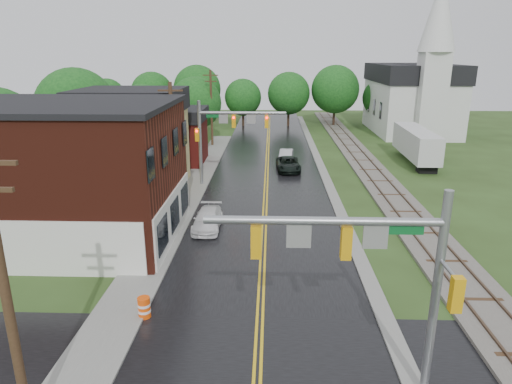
# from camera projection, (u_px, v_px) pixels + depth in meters

# --- Properties ---
(main_road) EXTENTS (10.00, 90.00, 0.02)m
(main_road) POSITION_uv_depth(u_px,v_px,m) (266.00, 176.00, 42.26)
(main_road) COLOR black
(main_road) RESTS_ON ground
(curb_right) EXTENTS (0.80, 70.00, 0.12)m
(curb_right) POSITION_uv_depth(u_px,v_px,m) (320.00, 164.00, 46.86)
(curb_right) COLOR gray
(curb_right) RESTS_ON ground
(sidewalk_left) EXTENTS (2.40, 50.00, 0.12)m
(sidewalk_left) POSITION_uv_depth(u_px,v_px,m) (191.00, 191.00, 37.69)
(sidewalk_left) COLOR gray
(sidewalk_left) RESTS_ON ground
(brick_building) EXTENTS (14.30, 10.30, 8.30)m
(brick_building) POSITION_uv_depth(u_px,v_px,m) (54.00, 173.00, 27.12)
(brick_building) COLOR #4C1A10
(brick_building) RESTS_ON ground
(yellow_house) EXTENTS (8.00, 7.00, 6.40)m
(yellow_house) POSITION_uv_depth(u_px,v_px,m) (134.00, 150.00, 37.86)
(yellow_house) COLOR tan
(yellow_house) RESTS_ON ground
(darkred_building) EXTENTS (7.00, 6.00, 4.40)m
(darkred_building) POSITION_uv_depth(u_px,v_px,m) (170.00, 142.00, 46.71)
(darkred_building) COLOR #3F0F0C
(darkred_building) RESTS_ON ground
(church) EXTENTS (10.40, 18.40, 20.00)m
(church) POSITION_uv_depth(u_px,v_px,m) (414.00, 91.00, 62.55)
(church) COLOR silver
(church) RESTS_ON ground
(railroad) EXTENTS (3.20, 80.00, 0.30)m
(railroad) POSITION_uv_depth(u_px,v_px,m) (365.00, 163.00, 46.68)
(railroad) COLOR #59544C
(railroad) RESTS_ON ground
(traffic_signal_near) EXTENTS (7.34, 0.30, 7.20)m
(traffic_signal_near) POSITION_uv_depth(u_px,v_px,m) (370.00, 259.00, 13.94)
(traffic_signal_near) COLOR gray
(traffic_signal_near) RESTS_ON ground
(traffic_signal_far) EXTENTS (7.34, 0.43, 7.20)m
(traffic_signal_far) POSITION_uv_depth(u_px,v_px,m) (225.00, 128.00, 38.04)
(traffic_signal_far) COLOR gray
(traffic_signal_far) RESTS_ON ground
(utility_pole_a) EXTENTS (1.80, 0.28, 9.00)m
(utility_pole_a) POSITION_uv_depth(u_px,v_px,m) (6.00, 294.00, 12.44)
(utility_pole_a) COLOR #382616
(utility_pole_a) RESTS_ON ground
(utility_pole_b) EXTENTS (1.80, 0.28, 9.00)m
(utility_pole_b) POSITION_uv_depth(u_px,v_px,m) (173.00, 142.00, 33.45)
(utility_pole_b) COLOR #382616
(utility_pole_b) RESTS_ON ground
(utility_pole_c) EXTENTS (1.80, 0.28, 9.00)m
(utility_pole_c) POSITION_uv_depth(u_px,v_px,m) (211.00, 107.00, 54.46)
(utility_pole_c) COLOR #382616
(utility_pole_c) RESTS_ON ground
(tree_left_b) EXTENTS (7.60, 7.60, 9.69)m
(tree_left_b) POSITION_uv_depth(u_px,v_px,m) (78.00, 111.00, 42.97)
(tree_left_b) COLOR black
(tree_left_b) RESTS_ON ground
(tree_left_c) EXTENTS (6.00, 6.00, 7.65)m
(tree_left_c) POSITION_uv_depth(u_px,v_px,m) (144.00, 113.00, 50.83)
(tree_left_c) COLOR black
(tree_left_c) RESTS_ON ground
(tree_left_e) EXTENTS (6.40, 6.40, 8.16)m
(tree_left_e) POSITION_uv_depth(u_px,v_px,m) (197.00, 104.00, 56.31)
(tree_left_e) COLOR black
(tree_left_e) RESTS_ON ground
(suv_dark) EXTENTS (2.39, 4.77, 1.30)m
(suv_dark) POSITION_uv_depth(u_px,v_px,m) (288.00, 164.00, 43.93)
(suv_dark) COLOR black
(suv_dark) RESTS_ON ground
(sedan_silver) EXTENTS (1.70, 3.87, 1.24)m
(sedan_silver) POSITION_uv_depth(u_px,v_px,m) (286.00, 155.00, 47.78)
(sedan_silver) COLOR #B3B3B8
(sedan_silver) RESTS_ON ground
(pickup_white) EXTENTS (1.72, 4.20, 1.22)m
(pickup_white) POSITION_uv_depth(u_px,v_px,m) (208.00, 220.00, 29.58)
(pickup_white) COLOR white
(pickup_white) RESTS_ON ground
(semi_trailer) EXTENTS (2.62, 10.70, 3.46)m
(semi_trailer) POSITION_uv_depth(u_px,v_px,m) (416.00, 143.00, 46.61)
(semi_trailer) COLOR black
(semi_trailer) RESTS_ON ground
(construction_barrel) EXTENTS (0.71, 0.71, 0.96)m
(construction_barrel) POSITION_uv_depth(u_px,v_px,m) (144.00, 308.00, 19.66)
(construction_barrel) COLOR #E8490A
(construction_barrel) RESTS_ON ground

